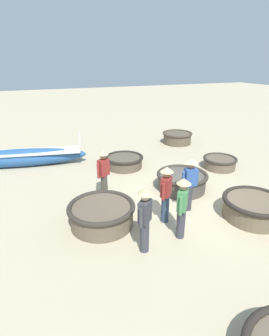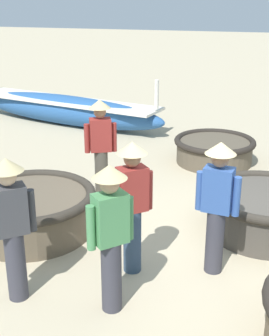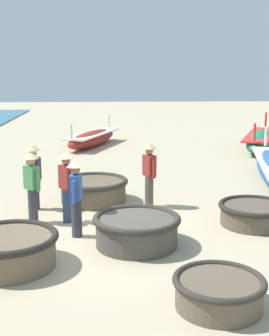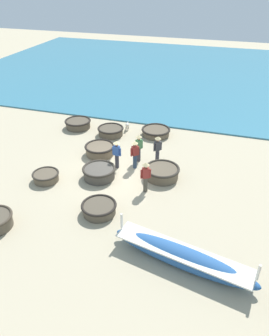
# 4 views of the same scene
# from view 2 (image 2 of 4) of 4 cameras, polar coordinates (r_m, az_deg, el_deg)

# --- Properties ---
(ground_plane) EXTENTS (80.00, 80.00, 0.00)m
(ground_plane) POSITION_cam_2_polar(r_m,az_deg,el_deg) (6.47, 10.95, -9.88)
(ground_plane) COLOR #BCAD8C
(coracle_upturned) EXTENTS (1.64, 1.64, 0.51)m
(coracle_upturned) POSITION_cam_2_polar(r_m,az_deg,el_deg) (9.61, 9.71, 2.25)
(coracle_upturned) COLOR brown
(coracle_upturned) RESTS_ON ground
(coracle_front_left) EXTENTS (1.79, 1.79, 0.63)m
(coracle_front_left) POSITION_cam_2_polar(r_m,az_deg,el_deg) (6.95, 15.79, -4.92)
(coracle_front_left) COLOR #4C473F
(coracle_front_left) RESTS_ON ground
(coracle_front_right) EXTENTS (1.87, 1.87, 0.63)m
(coracle_front_right) POSITION_cam_2_polar(r_m,az_deg,el_deg) (6.85, -12.51, -4.98)
(coracle_front_right) COLOR brown
(coracle_front_right) RESTS_ON ground
(long_boat_blue_hull) EXTENTS (2.11, 5.84, 1.39)m
(long_boat_blue_hull) POSITION_cam_2_polar(r_m,az_deg,el_deg) (12.51, -8.35, 7.12)
(long_boat_blue_hull) COLOR #285693
(long_boat_blue_hull) RESTS_ON ground
(fisherman_standing_right) EXTENTS (0.39, 0.41, 1.67)m
(fisherman_standing_right) POSITION_cam_2_polar(r_m,az_deg,el_deg) (5.51, -0.28, -3.87)
(fisherman_standing_right) COLOR #2D425B
(fisherman_standing_right) RESTS_ON ground
(fisherman_crouching) EXTENTS (0.41, 0.39, 1.67)m
(fisherman_crouching) POSITION_cam_2_polar(r_m,az_deg,el_deg) (4.84, -2.94, -7.56)
(fisherman_crouching) COLOR #383842
(fisherman_crouching) RESTS_ON ground
(fisherman_with_hat) EXTENTS (0.36, 0.48, 1.67)m
(fisherman_with_hat) POSITION_cam_2_polar(r_m,az_deg,el_deg) (7.65, -4.14, 3.10)
(fisherman_with_hat) COLOR #4C473D
(fisherman_with_hat) RESTS_ON ground
(fisherman_hauling) EXTENTS (0.36, 0.53, 1.67)m
(fisherman_hauling) POSITION_cam_2_polar(r_m,az_deg,el_deg) (5.59, 10.07, -3.86)
(fisherman_hauling) COLOR #383842
(fisherman_hauling) RESTS_ON ground
(fisherman_standing_left) EXTENTS (0.39, 0.41, 1.67)m
(fisherman_standing_left) POSITION_cam_2_polar(r_m,az_deg,el_deg) (5.17, -14.76, -6.29)
(fisherman_standing_left) COLOR #383842
(fisherman_standing_left) RESTS_ON ground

